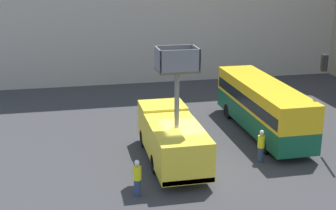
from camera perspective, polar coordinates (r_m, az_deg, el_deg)
The scene contains 5 objects.
ground_plane at distance 24.69m, azimuth 2.22°, elevation -7.74°, with size 120.00×120.00×0.00m, color #38383A.
utility_truck at distance 24.86m, azimuth 0.46°, elevation -3.77°, with size 2.56×7.33×6.44m.
city_bus at distance 29.66m, azimuth 11.43°, elevation 0.12°, with size 2.49×10.22×3.21m.
road_worker_near_truck at distance 21.68m, azimuth -3.77°, elevation -8.88°, with size 0.38×0.38×1.78m.
road_worker_directing at distance 25.63m, azimuth 11.26°, elevation -4.92°, with size 0.38×0.38×1.80m.
Camera 1 is at (-5.57, -21.70, 10.38)m, focal length 50.00 mm.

